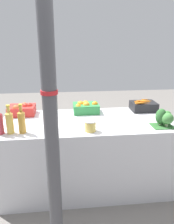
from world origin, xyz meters
The scene contains 10 objects.
ground_plane centered at (0.00, 0.00, 0.00)m, with size 10.00×10.00×0.00m, color slate.
market_table centered at (0.00, 0.00, 0.42)m, with size 1.93×0.87×0.83m, color silver.
support_pole centered at (-0.35, -0.76, 1.32)m, with size 0.12×0.12×2.64m.
apple_crate centered at (-0.76, 0.28, 0.90)m, with size 0.31×0.24×0.15m.
orange_crate centered at (0.02, 0.29, 0.90)m, with size 0.31×0.24×0.15m.
carrot_crate centered at (0.76, 0.28, 0.90)m, with size 0.31×0.24×0.15m.
broccoli_pile centered at (0.79, -0.25, 0.92)m, with size 0.22×0.18×0.18m.
juice_bottle_golden centered at (-0.78, -0.27, 0.96)m, with size 0.07×0.07×0.29m.
juice_bottle_amber centered at (-0.67, -0.27, 0.96)m, with size 0.07×0.07×0.29m.
pickle_jar centered at (0.00, -0.30, 0.89)m, with size 0.12×0.12×0.11m.
Camera 1 is at (-0.25, -2.30, 1.71)m, focal length 35.00 mm.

